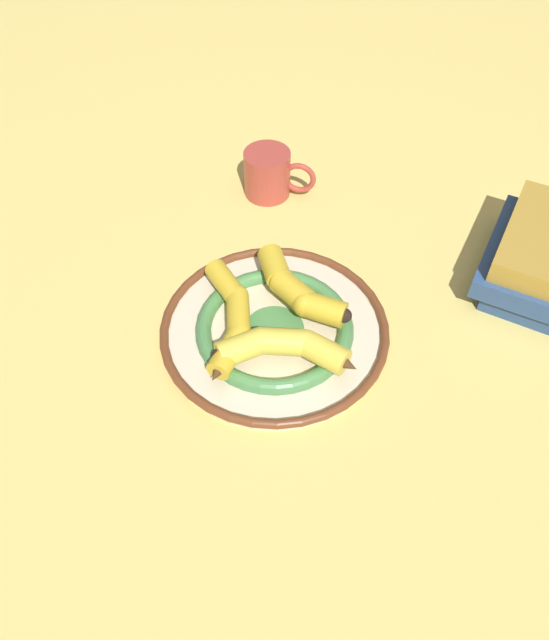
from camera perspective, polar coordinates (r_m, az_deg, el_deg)
The scene contains 7 objects.
ground_plane at distance 0.87m, azimuth -0.03°, elevation 0.21°, with size 2.80×2.80×0.00m, color #E5CC6B.
decorative_bowl at distance 0.84m, azimuth -0.00°, elevation -0.90°, with size 0.31×0.31×0.03m.
banana_a at distance 0.85m, azimuth 1.87°, elevation 3.04°, with size 0.11×0.16×0.04m.
banana_b at distance 0.78m, azimuth 1.02°, elevation -2.52°, with size 0.09×0.18×0.04m.
banana_c at distance 0.82m, azimuth -3.94°, elevation 0.30°, with size 0.19×0.10×0.03m.
book_stack at distance 0.97m, azimuth 23.26°, elevation 5.50°, with size 0.23×0.16×0.09m.
coffee_mug at distance 1.05m, azimuth -0.50°, elevation 13.28°, with size 0.08×0.12×0.08m.
Camera 1 is at (-0.52, -0.20, 0.67)m, focal length 35.00 mm.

